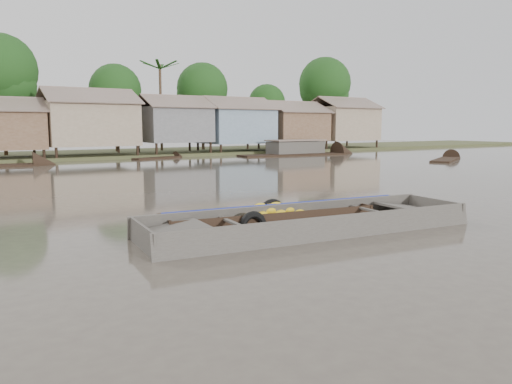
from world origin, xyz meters
TOP-DOWN VIEW (x-y plane):
  - ground at (0.00, 0.00)m, footprint 120.00×120.00m
  - riverbank at (3.03, 31.86)m, footprint 120.00×12.47m
  - banana_boat at (-0.51, 0.51)m, footprint 5.75×2.10m
  - viewer_boat at (-0.11, -0.71)m, footprint 8.47×3.04m
  - distant_boats at (12.86, 23.70)m, footprint 45.59×16.16m

SIDE VIEW (x-z plane):
  - ground at x=0.00m, z-range 0.00..0.00m
  - viewer_boat at x=-0.11m, z-range -0.26..0.41m
  - banana_boat at x=-0.51m, z-range -0.25..0.56m
  - distant_boats at x=12.86m, z-range -0.49..0.88m
  - riverbank at x=3.03m, z-range -2.04..8.18m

